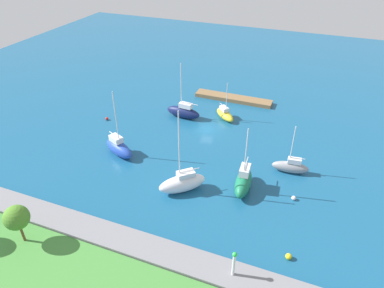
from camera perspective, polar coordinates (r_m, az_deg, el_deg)
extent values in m
plane|color=#19567F|center=(70.96, 2.49, 2.44)|extent=(160.00, 160.00, 0.00)
cube|color=olive|center=(83.07, 6.75, 7.40)|extent=(18.00, 3.09, 0.88)
cube|color=gray|center=(48.01, -10.85, -15.47)|extent=(61.56, 3.99, 1.23)
cube|color=#478C3D|center=(44.90, -15.48, -21.33)|extent=(63.68, 9.16, 0.94)
cylinder|color=silver|center=(42.40, 6.81, -19.07)|extent=(0.36, 0.36, 3.20)
sphere|color=green|center=(40.96, 6.98, -17.48)|extent=(0.56, 0.56, 0.56)
cylinder|color=brown|center=(50.76, -26.02, -12.75)|extent=(0.32, 0.32, 3.09)
sphere|color=#4C8428|center=(49.13, -26.73, -10.68)|extent=(3.19, 3.19, 3.19)
ellipsoid|color=yellow|center=(74.70, 5.39, 4.76)|extent=(5.72, 5.50, 1.74)
cube|color=silver|center=(74.46, 5.26, 5.77)|extent=(2.39, 2.34, 0.78)
cylinder|color=silver|center=(72.62, 5.68, 7.52)|extent=(0.14, 0.14, 6.50)
cylinder|color=silver|center=(74.63, 5.07, 6.31)|extent=(2.00, 1.86, 0.11)
ellipsoid|color=white|center=(54.61, -1.60, -6.46)|extent=(7.27, 6.94, 2.77)
cube|color=silver|center=(53.67, -1.02, -4.88)|extent=(3.03, 2.95, 0.73)
cylinder|color=silver|center=(50.30, -2.12, -0.33)|extent=(0.18, 0.18, 11.40)
cylinder|color=silver|center=(53.52, -0.41, -4.30)|extent=(2.44, 2.24, 0.14)
ellipsoid|color=#141E4C|center=(74.68, -1.45, 5.20)|extent=(7.75, 2.82, 2.45)
cube|color=silver|center=(73.64, -1.04, 6.30)|extent=(2.83, 1.55, 1.03)
cylinder|color=silver|center=(72.22, -1.78, 9.49)|extent=(0.18, 0.18, 9.59)
cylinder|color=silver|center=(72.97, -0.40, 6.63)|extent=(3.80, 0.43, 0.15)
ellipsoid|color=gray|center=(60.83, 15.74, -3.66)|extent=(6.19, 2.40, 1.99)
cube|color=silver|center=(60.05, 16.40, -2.63)|extent=(2.27, 1.29, 0.87)
cylinder|color=silver|center=(58.37, 16.09, -0.13)|extent=(0.15, 0.15, 6.86)
cylinder|color=silver|center=(59.75, 16.87, -2.23)|extent=(2.39, 0.37, 0.12)
ellipsoid|color=#19724C|center=(55.32, 8.36, -6.26)|extent=(2.92, 7.24, 2.79)
cube|color=silver|center=(54.53, 8.63, -4.26)|extent=(1.63, 2.65, 1.23)
cylinder|color=silver|center=(51.65, 8.79, -1.62)|extent=(0.17, 0.17, 8.56)
cylinder|color=silver|center=(54.75, 8.85, -3.12)|extent=(0.40, 3.52, 0.14)
ellipsoid|color=#2347B2|center=(64.03, -11.84, -0.72)|extent=(7.38, 5.14, 2.52)
cube|color=silver|center=(63.49, -12.30, 0.83)|extent=(2.90, 2.40, 1.06)
cylinder|color=silver|center=(60.60, -12.31, 4.05)|extent=(0.17, 0.17, 9.93)
cylinder|color=silver|center=(63.52, -12.63, 1.52)|extent=(2.64, 1.29, 0.13)
sphere|color=yellow|center=(47.59, 15.48, -17.28)|extent=(0.80, 0.80, 0.80)
sphere|color=white|center=(55.79, 16.25, -8.47)|extent=(0.69, 0.69, 0.69)
sphere|color=red|center=(76.24, -13.73, 4.05)|extent=(0.64, 0.64, 0.64)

